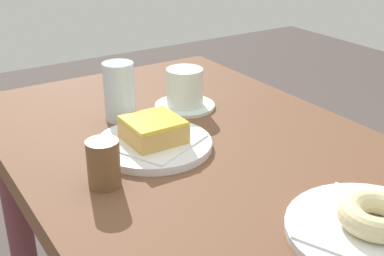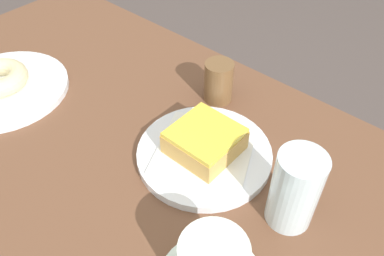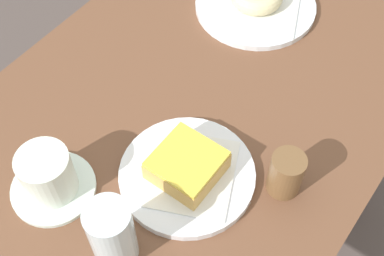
% 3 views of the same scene
% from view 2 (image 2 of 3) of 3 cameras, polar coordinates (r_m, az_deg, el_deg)
% --- Properties ---
extents(table, '(1.13, 0.65, 0.70)m').
position_cam_2_polar(table, '(0.71, -9.17, -9.13)').
color(table, brown).
rests_on(table, ground_plane).
extents(plate_sugar_ring, '(0.24, 0.24, 0.01)m').
position_cam_2_polar(plate_sugar_ring, '(0.81, -26.03, 5.21)').
color(plate_sugar_ring, white).
rests_on(plate_sugar_ring, table).
extents(napkin_sugar_ring, '(0.22, 0.22, 0.00)m').
position_cam_2_polar(napkin_sugar_ring, '(0.80, -26.19, 5.62)').
color(napkin_sugar_ring, white).
rests_on(napkin_sugar_ring, plate_sugar_ring).
extents(plate_glazed_square, '(0.21, 0.21, 0.01)m').
position_cam_2_polar(plate_glazed_square, '(0.61, 1.83, -3.82)').
color(plate_glazed_square, white).
rests_on(plate_glazed_square, table).
extents(napkin_glazed_square, '(0.19, 0.19, 0.00)m').
position_cam_2_polar(napkin_glazed_square, '(0.60, 1.85, -3.28)').
color(napkin_glazed_square, white).
rests_on(napkin_glazed_square, plate_glazed_square).
extents(donut_glazed_square, '(0.10, 0.10, 0.04)m').
position_cam_2_polar(donut_glazed_square, '(0.58, 1.89, -1.84)').
color(donut_glazed_square, tan).
rests_on(donut_glazed_square, napkin_glazed_square).
extents(water_glass, '(0.06, 0.06, 0.12)m').
position_cam_2_polar(water_glass, '(0.51, 14.96, -8.80)').
color(water_glass, silver).
rests_on(water_glass, table).
extents(sugar_jar, '(0.05, 0.05, 0.08)m').
position_cam_2_polar(sugar_jar, '(0.69, 3.95, 6.85)').
color(sugar_jar, brown).
rests_on(sugar_jar, table).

